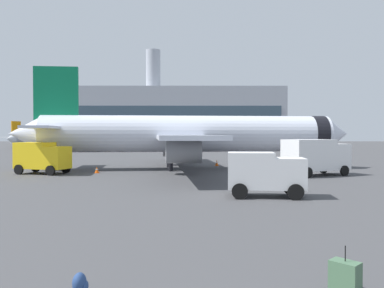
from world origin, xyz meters
name	(u,v)px	position (x,y,z in m)	size (l,w,h in m)	color
airplane_at_gate	(186,134)	(-0.68, 38.01, 3.66)	(35.77, 32.31, 10.50)	silver
airplane_taxiing	(41,138)	(-42.12, 108.15, 2.45)	(20.97, 22.85, 7.03)	silver
service_truck	(42,156)	(-13.96, 32.93, 1.61)	(5.23, 3.66, 2.90)	yellow
fuel_truck	(316,156)	(10.76, 31.23, 1.77)	(6.45, 4.78, 3.20)	white
cargo_van	(265,172)	(4.05, 19.39, 1.45)	(4.58, 2.71, 2.60)	white
safety_cone_near	(97,170)	(-9.07, 33.63, 0.30)	(0.44, 0.44, 0.60)	#F2590C
safety_cone_mid	(217,163)	(2.78, 42.07, 0.35)	(0.44, 0.44, 0.70)	#F2590C
rolling_suitcase	(345,276)	(3.25, 5.34, 0.39)	(0.73, 0.74, 1.10)	#476B4C
traveller_backpack	(80,283)	(-2.83, 5.37, 0.23)	(0.36, 0.40, 0.48)	navy
terminal_building	(165,117)	(-7.98, 118.29, 8.82)	(70.51, 19.16, 29.36)	#9EA3AD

